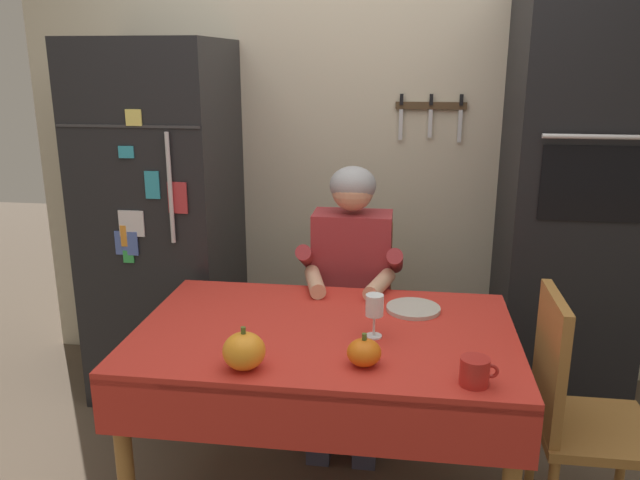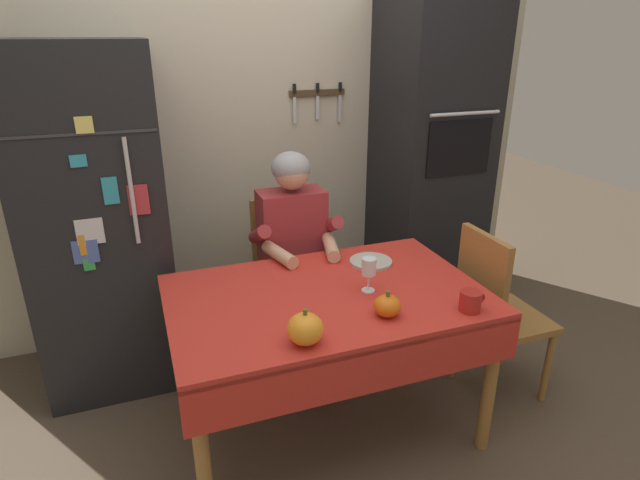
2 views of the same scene
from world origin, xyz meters
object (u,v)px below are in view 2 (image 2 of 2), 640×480
at_px(dining_table, 328,312).
at_px(pumpkin_large, 387,306).
at_px(wine_glass, 369,268).
at_px(pumpkin_medium, 305,329).
at_px(serving_tray, 371,262).
at_px(wall_oven, 429,162).
at_px(coffee_mug, 471,301).
at_px(chair_behind_person, 287,269).
at_px(chair_right_side, 494,308).
at_px(refrigerator, 98,223).
at_px(seated_person, 296,246).

bearing_deg(dining_table, pumpkin_large, -56.59).
xyz_separation_m(wine_glass, pumpkin_medium, (-0.40, -0.30, -0.05)).
xyz_separation_m(pumpkin_large, serving_tray, (0.16, 0.49, -0.04)).
xyz_separation_m(wall_oven, coffee_mug, (-0.54, -1.25, -0.27)).
xyz_separation_m(chair_behind_person, coffee_mug, (0.47, -1.12, 0.27)).
bearing_deg(wine_glass, chair_behind_person, 99.87).
bearing_deg(chair_right_side, wall_oven, 81.07).
bearing_deg(wall_oven, pumpkin_medium, -135.50).
bearing_deg(refrigerator, seated_person, -15.74).
bearing_deg(pumpkin_medium, chair_behind_person, 76.94).
height_order(seated_person, pumpkin_large, seated_person).
relative_size(chair_behind_person, chair_right_side, 1.00).
height_order(seated_person, coffee_mug, seated_person).
distance_m(refrigerator, coffee_mug, 1.90).
height_order(seated_person, wine_glass, seated_person).
height_order(dining_table, seated_person, seated_person).
distance_m(chair_behind_person, chair_right_side, 1.19).
distance_m(chair_behind_person, coffee_mug, 1.25).
bearing_deg(chair_behind_person, pumpkin_large, -83.30).
bearing_deg(chair_right_side, seated_person, 143.71).
height_order(wall_oven, pumpkin_large, wall_oven).
distance_m(dining_table, coffee_mug, 0.62).
xyz_separation_m(pumpkin_medium, serving_tray, (0.54, 0.57, -0.05)).
bearing_deg(refrigerator, chair_right_side, -26.20).
relative_size(dining_table, chair_right_side, 1.51).
relative_size(refrigerator, dining_table, 1.29).
relative_size(wall_oven, pumpkin_medium, 14.54).
bearing_deg(wall_oven, serving_tray, -137.01).
relative_size(wall_oven, seated_person, 1.69).
bearing_deg(coffee_mug, pumpkin_medium, 179.52).
bearing_deg(chair_behind_person, seated_person, -90.00).
bearing_deg(serving_tray, wall_oven, 42.99).
relative_size(seated_person, chair_right_side, 1.34).
bearing_deg(chair_behind_person, dining_table, -92.95).
relative_size(chair_behind_person, seated_person, 0.75).
relative_size(pumpkin_large, serving_tray, 0.53).
relative_size(seated_person, pumpkin_large, 11.00).
xyz_separation_m(chair_right_side, coffee_mug, (-0.39, -0.30, 0.27)).
relative_size(refrigerator, pumpkin_large, 15.90).
height_order(refrigerator, chair_behind_person, refrigerator).
bearing_deg(chair_right_side, refrigerator, 153.80).
distance_m(refrigerator, chair_right_side, 2.10).
bearing_deg(serving_tray, pumpkin_medium, -133.60).
relative_size(seated_person, wine_glass, 7.73).
height_order(chair_behind_person, wine_glass, chair_behind_person).
height_order(coffee_mug, pumpkin_medium, pumpkin_medium).
relative_size(chair_behind_person, pumpkin_large, 8.22).
bearing_deg(pumpkin_large, serving_tray, 71.85).
bearing_deg(wine_glass, chair_right_side, -0.38).
xyz_separation_m(chair_behind_person, wine_glass, (0.14, -0.82, 0.34)).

